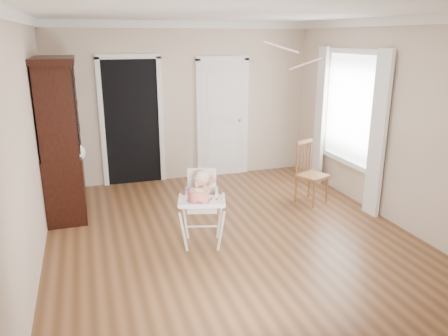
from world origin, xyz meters
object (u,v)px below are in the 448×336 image
object	(u,v)px
high_chair	(202,200)
dining_chair	(311,174)
cake	(199,195)
sippy_cup	(188,192)
china_cabinet	(61,138)

from	to	relation	value
high_chair	dining_chair	xyz separation A→B (m)	(1.95, 0.90, -0.14)
cake	sippy_cup	world-z (taller)	sippy_cup
sippy_cup	high_chair	bearing A→B (deg)	21.28
high_chair	sippy_cup	size ratio (longest dim) A/B	5.72
high_chair	cake	world-z (taller)	high_chair
cake	sippy_cup	bearing A→B (deg)	126.98
high_chair	dining_chair	bearing A→B (deg)	40.14
high_chair	sippy_cup	world-z (taller)	high_chair
cake	dining_chair	bearing A→B (deg)	28.40
china_cabinet	high_chair	bearing A→B (deg)	-45.50
cake	dining_chair	world-z (taller)	dining_chair
sippy_cup	china_cabinet	world-z (taller)	china_cabinet
china_cabinet	dining_chair	distance (m)	3.66
china_cabinet	dining_chair	xyz separation A→B (m)	(3.53, -0.71, -0.65)
high_chair	dining_chair	distance (m)	2.15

